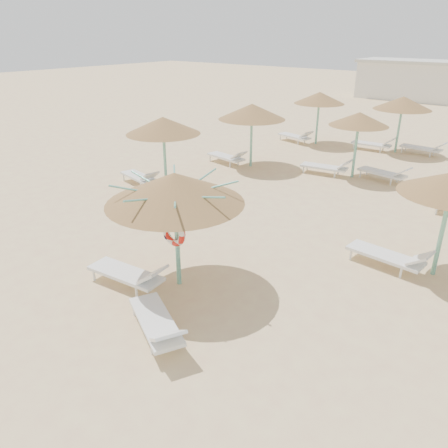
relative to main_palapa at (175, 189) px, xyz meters
The scene contains 6 objects.
ground 2.42m from the main_palapa, 58.48° to the right, with size 120.00×120.00×0.00m, color #DBC485.
main_palapa is the anchor object (origin of this frame).
lounger_main_a 2.33m from the main_palapa, 133.17° to the right, with size 2.13×0.85×0.75m.
lounger_main_b 2.89m from the main_palapa, 57.44° to the right, with size 2.07×1.43×0.73m.
palapa_field 10.13m from the main_palapa, 83.82° to the left, with size 20.08×14.04×2.73m.
service_hut 35.22m from the main_palapa, 99.53° to the left, with size 8.40×4.40×3.25m.
Camera 1 is at (6.28, -6.06, 5.55)m, focal length 35.00 mm.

